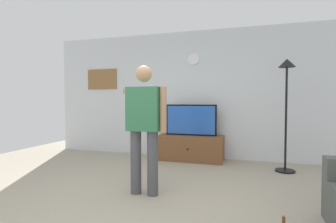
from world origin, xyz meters
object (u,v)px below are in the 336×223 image
person_standing_nearer_lamp (144,122)px  floor_lamp (286,91)px  television (191,120)px  wall_clock (194,59)px  framed_picture (102,79)px  tv_stand (190,148)px

person_standing_nearer_lamp → floor_lamp: bearing=40.9°
television → wall_clock: 1.30m
framed_picture → floor_lamp: bearing=-9.8°
television → floor_lamp: floor_lamp is taller
tv_stand → television: 0.57m
floor_lamp → person_standing_nearer_lamp: (-1.91, -1.66, -0.43)m
person_standing_nearer_lamp → tv_stand: bearing=84.8°
tv_stand → person_standing_nearer_lamp: bearing=-95.2°
floor_lamp → person_standing_nearer_lamp: floor_lamp is taller
television → floor_lamp: size_ratio=0.54×
tv_stand → person_standing_nearer_lamp: size_ratio=0.80×
television → person_standing_nearer_lamp: size_ratio=0.63×
wall_clock → person_standing_nearer_lamp: wall_clock is taller
tv_stand → person_standing_nearer_lamp: (-0.19, -2.04, 0.69)m
framed_picture → tv_stand: bearing=-7.6°
tv_stand → person_standing_nearer_lamp: 2.16m
tv_stand → framed_picture: bearing=172.4°
tv_stand → television: size_ratio=1.27×
television → floor_lamp: bearing=-13.9°
television → person_standing_nearer_lamp: 2.10m
floor_lamp → wall_clock: bearing=158.7°
television → person_standing_nearer_lamp: person_standing_nearer_lamp is taller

